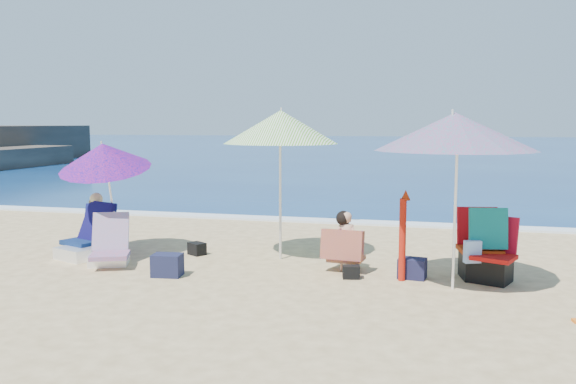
% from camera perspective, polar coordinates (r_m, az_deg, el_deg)
% --- Properties ---
extents(ground, '(120.00, 120.00, 0.00)m').
position_cam_1_polar(ground, '(7.50, 0.36, -9.31)').
color(ground, '#D8BC84').
rests_on(ground, ground).
extents(sea, '(120.00, 80.00, 0.12)m').
position_cam_1_polar(sea, '(52.08, 12.27, 4.18)').
color(sea, navy).
rests_on(sea, ground).
extents(foam, '(120.00, 0.50, 0.04)m').
position_cam_1_polar(foam, '(12.40, 5.99, -2.87)').
color(foam, white).
rests_on(foam, ground).
extents(umbrella_turquoise, '(2.28, 2.28, 2.22)m').
position_cam_1_polar(umbrella_turquoise, '(7.47, 15.72, 5.59)').
color(umbrella_turquoise, white).
rests_on(umbrella_turquoise, ground).
extents(umbrella_striped, '(1.74, 1.74, 2.29)m').
position_cam_1_polar(umbrella_striped, '(8.88, -0.69, 6.24)').
color(umbrella_striped, silver).
rests_on(umbrella_striped, ground).
extents(umbrella_blue, '(1.56, 1.61, 1.90)m').
position_cam_1_polar(umbrella_blue, '(9.51, -17.23, 3.29)').
color(umbrella_blue, white).
rests_on(umbrella_blue, ground).
extents(furled_umbrella, '(0.17, 0.16, 1.20)m').
position_cam_1_polar(furled_umbrella, '(7.91, 10.97, -3.70)').
color(furled_umbrella, '#A9190C').
rests_on(furled_umbrella, ground).
extents(chair_navy, '(0.83, 1.01, 0.82)m').
position_cam_1_polar(chair_navy, '(9.74, -18.90, -4.63)').
color(chair_navy, '#0D214B').
rests_on(chair_navy, ground).
extents(chair_rainbow, '(0.81, 0.89, 0.74)m').
position_cam_1_polar(chair_rainbow, '(9.09, -16.73, -5.48)').
color(chair_rainbow, '#E14F55').
rests_on(chair_rainbow, ground).
extents(camp_chair_left, '(0.64, 0.76, 0.86)m').
position_cam_1_polar(camp_chair_left, '(8.20, 18.98, -6.44)').
color(camp_chair_left, '#AE0F0C').
rests_on(camp_chair_left, ground).
extents(camp_chair_right, '(0.64, 0.74, 0.98)m').
position_cam_1_polar(camp_chair_right, '(8.30, 18.05, -5.56)').
color(camp_chair_right, '#A12F0B').
rests_on(camp_chair_right, ground).
extents(person_center, '(0.60, 0.53, 0.85)m').
position_cam_1_polar(person_center, '(8.30, 5.47, -4.84)').
color(person_center, tan).
rests_on(person_center, ground).
extents(person_left, '(0.64, 0.74, 0.94)m').
position_cam_1_polar(person_left, '(10.19, -17.88, -2.92)').
color(person_left, '#D5B580').
rests_on(person_left, ground).
extents(bag_navy_a, '(0.42, 0.32, 0.30)m').
position_cam_1_polar(bag_navy_a, '(8.25, -11.50, -6.89)').
color(bag_navy_a, '#181B36').
rests_on(bag_navy_a, ground).
extents(bag_black_a, '(0.32, 0.30, 0.19)m').
position_cam_1_polar(bag_black_a, '(9.48, -8.72, -5.40)').
color(bag_black_a, black).
rests_on(bag_black_a, ground).
extents(bag_navy_b, '(0.39, 0.31, 0.27)m').
position_cam_1_polar(bag_navy_b, '(8.16, 11.82, -7.17)').
color(bag_navy_b, '#171733').
rests_on(bag_navy_b, ground).
extents(bag_black_b, '(0.25, 0.20, 0.17)m').
position_cam_1_polar(bag_black_b, '(8.03, 6.08, -7.64)').
color(bag_black_b, black).
rests_on(bag_black_b, ground).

